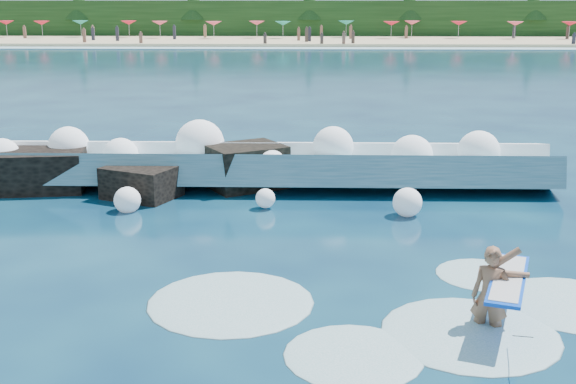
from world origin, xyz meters
The scene contains 11 objects.
ground centered at (0.00, 0.00, 0.00)m, with size 200.00×200.00×0.00m, color #071F3C.
beach centered at (0.00, 78.00, 0.20)m, with size 140.00×20.00×0.40m, color tan.
wet_band centered at (0.00, 67.00, 0.04)m, with size 140.00×5.00×0.08m, color silver.
treeline centered at (0.00, 88.00, 2.50)m, with size 140.00×4.00×5.00m, color black.
breaking_wave centered at (-0.01, 7.26, 0.53)m, with size 17.48×2.75×1.51m.
rock_cluster centered at (-2.91, 6.61, 0.45)m, with size 8.30×3.42×1.41m.
surfer_with_board centered at (4.92, -1.96, 0.61)m, with size 1.26×2.87×1.66m.
wave_spray centered at (0.31, 7.07, 0.96)m, with size 14.41×4.45×1.87m.
surf_foam centered at (3.69, -1.55, 0.00)m, with size 9.81×5.31×0.15m.
beach_umbrellas centered at (0.18, 80.05, 2.25)m, with size 113.45×6.71×0.50m.
beachgoers centered at (2.47, 74.77, 1.06)m, with size 102.22×13.85×1.94m.
Camera 1 is at (1.92, -12.77, 5.16)m, focal length 45.00 mm.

